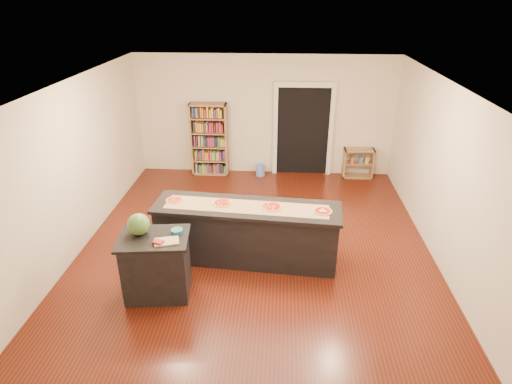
# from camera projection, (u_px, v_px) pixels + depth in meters

# --- Properties ---
(room) EXTENTS (6.00, 7.00, 2.80)m
(room) POSITION_uv_depth(u_px,v_px,m) (255.00, 175.00, 6.82)
(room) COLOR beige
(room) RESTS_ON ground
(doorway) EXTENTS (1.40, 0.09, 2.21)m
(doorway) POSITION_uv_depth(u_px,v_px,m) (303.00, 125.00, 9.97)
(doorway) COLOR black
(doorway) RESTS_ON room
(kitchen_island) EXTENTS (2.98, 0.81, 0.98)m
(kitchen_island) POSITION_uv_depth(u_px,v_px,m) (247.00, 233.00, 6.95)
(kitchen_island) COLOR black
(kitchen_island) RESTS_ON ground
(side_counter) EXTENTS (0.97, 0.71, 0.96)m
(side_counter) POSITION_uv_depth(u_px,v_px,m) (157.00, 266.00, 6.14)
(side_counter) COLOR black
(side_counter) RESTS_ON ground
(bookshelf) EXTENTS (0.86, 0.31, 1.72)m
(bookshelf) POSITION_uv_depth(u_px,v_px,m) (209.00, 140.00, 10.09)
(bookshelf) COLOR #9F774D
(bookshelf) RESTS_ON ground
(low_shelf) EXTENTS (0.70, 0.30, 0.70)m
(low_shelf) POSITION_uv_depth(u_px,v_px,m) (358.00, 163.00, 10.11)
(low_shelf) COLOR #9F774D
(low_shelf) RESTS_ON ground
(waste_bin) EXTENTS (0.20, 0.20, 0.30)m
(waste_bin) POSITION_uv_depth(u_px,v_px,m) (260.00, 170.00, 10.27)
(waste_bin) COLOR #658BE2
(waste_bin) RESTS_ON ground
(kraft_paper) EXTENTS (2.61, 0.68, 0.00)m
(kraft_paper) POSITION_uv_depth(u_px,v_px,m) (246.00, 207.00, 6.72)
(kraft_paper) COLOR #946E4C
(kraft_paper) RESTS_ON kitchen_island
(watermelon) EXTENTS (0.31, 0.31, 0.31)m
(watermelon) POSITION_uv_depth(u_px,v_px,m) (139.00, 224.00, 5.95)
(watermelon) COLOR #144214
(watermelon) RESTS_ON side_counter
(cutting_board) EXTENTS (0.38, 0.30, 0.02)m
(cutting_board) POSITION_uv_depth(u_px,v_px,m) (167.00, 241.00, 5.81)
(cutting_board) COLOR tan
(cutting_board) RESTS_ON side_counter
(package_red) EXTENTS (0.16, 0.13, 0.05)m
(package_red) POSITION_uv_depth(u_px,v_px,m) (158.00, 243.00, 5.76)
(package_red) COLOR maroon
(package_red) RESTS_ON side_counter
(package_teal) EXTENTS (0.17, 0.17, 0.06)m
(package_teal) POSITION_uv_depth(u_px,v_px,m) (177.00, 231.00, 6.02)
(package_teal) COLOR #195966
(package_teal) RESTS_ON side_counter
(pizza_a) EXTENTS (0.28, 0.28, 0.02)m
(pizza_a) POSITION_uv_depth(u_px,v_px,m) (174.00, 200.00, 6.91)
(pizza_a) COLOR tan
(pizza_a) RESTS_ON kitchen_island
(pizza_b) EXTENTS (0.31, 0.31, 0.02)m
(pizza_b) POSITION_uv_depth(u_px,v_px,m) (222.00, 203.00, 6.82)
(pizza_b) COLOR tan
(pizza_b) RESTS_ON kitchen_island
(pizza_c) EXTENTS (0.34, 0.34, 0.02)m
(pizza_c) POSITION_uv_depth(u_px,v_px,m) (272.00, 207.00, 6.70)
(pizza_c) COLOR tan
(pizza_c) RESTS_ON kitchen_island
(pizza_d) EXTENTS (0.32, 0.32, 0.02)m
(pizza_d) POSITION_uv_depth(u_px,v_px,m) (323.00, 211.00, 6.57)
(pizza_d) COLOR tan
(pizza_d) RESTS_ON kitchen_island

